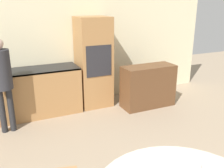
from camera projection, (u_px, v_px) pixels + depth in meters
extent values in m
cube|color=beige|center=(68.00, 41.00, 5.00)|extent=(6.54, 0.05, 2.60)
cube|color=#AD7A47|center=(12.00, 96.00, 4.50)|extent=(2.48, 0.60, 0.89)
cube|color=black|center=(9.00, 73.00, 4.37)|extent=(2.48, 0.60, 0.03)
cube|color=#AD7A47|center=(94.00, 63.00, 5.01)|extent=(0.64, 0.58, 1.79)
cube|color=#28282D|center=(99.00, 61.00, 4.73)|extent=(0.51, 0.01, 0.60)
cube|color=brown|center=(148.00, 86.00, 5.07)|extent=(1.08, 0.45, 0.85)
cylinder|color=#262628|center=(2.00, 111.00, 4.03)|extent=(0.10, 0.10, 0.75)
cylinder|color=#262628|center=(11.00, 110.00, 4.08)|extent=(0.10, 0.10, 0.75)
cylinder|color=#2D2D33|center=(1.00, 70.00, 3.84)|extent=(0.30, 0.30, 0.62)
cylinder|color=silver|center=(200.00, 164.00, 2.00)|extent=(0.03, 0.03, 0.01)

